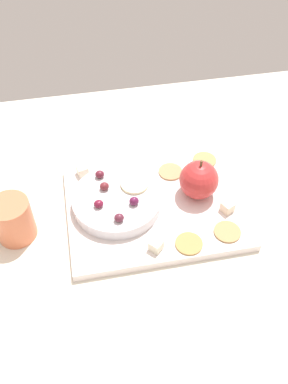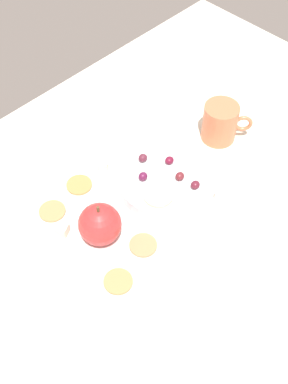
% 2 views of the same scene
% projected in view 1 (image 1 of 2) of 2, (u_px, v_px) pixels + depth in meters
% --- Properties ---
extents(table, '(1.40, 0.82, 0.05)m').
position_uv_depth(table, '(168.00, 207.00, 0.87)').
color(table, silver).
rests_on(table, ground).
extents(platter, '(0.34, 0.27, 0.02)m').
position_uv_depth(platter, '(154.00, 206.00, 0.83)').
color(platter, silver).
rests_on(platter, table).
extents(serving_dish, '(0.17, 0.17, 0.03)m').
position_uv_depth(serving_dish, '(117.00, 201.00, 0.81)').
color(serving_dish, silver).
rests_on(serving_dish, platter).
extents(apple_whole, '(0.08, 0.08, 0.08)m').
position_uv_depth(apple_whole, '(199.00, 180.00, 0.81)').
color(apple_whole, red).
rests_on(apple_whole, platter).
extents(apple_stem, '(0.01, 0.01, 0.01)m').
position_uv_depth(apple_stem, '(201.00, 163.00, 0.78)').
color(apple_stem, brown).
rests_on(apple_stem, apple_whole).
extents(cheese_cube_0, '(0.03, 0.03, 0.02)m').
position_uv_depth(cheese_cube_0, '(156.00, 245.00, 0.74)').
color(cheese_cube_0, white).
rests_on(cheese_cube_0, platter).
extents(cheese_cube_1, '(0.03, 0.03, 0.02)m').
position_uv_depth(cheese_cube_1, '(82.00, 171.00, 0.87)').
color(cheese_cube_1, white).
rests_on(cheese_cube_1, platter).
extents(cheese_cube_2, '(0.03, 0.03, 0.02)m').
position_uv_depth(cheese_cube_2, '(228.00, 207.00, 0.80)').
color(cheese_cube_2, '#F9E4C2').
rests_on(cheese_cube_2, platter).
extents(cracker_0, '(0.05, 0.05, 0.00)m').
position_uv_depth(cracker_0, '(189.00, 244.00, 0.75)').
color(cracker_0, tan).
rests_on(cracker_0, platter).
extents(cracker_1, '(0.05, 0.05, 0.00)m').
position_uv_depth(cracker_1, '(170.00, 172.00, 0.88)').
color(cracker_1, tan).
rests_on(cracker_1, platter).
extents(cracker_2, '(0.05, 0.05, 0.00)m').
position_uv_depth(cracker_2, '(227.00, 232.00, 0.77)').
color(cracker_2, tan).
rests_on(cracker_2, platter).
extents(cracker_3, '(0.05, 0.05, 0.00)m').
position_uv_depth(cracker_3, '(205.00, 160.00, 0.90)').
color(cracker_3, tan).
rests_on(cracker_3, platter).
extents(grape_0, '(0.02, 0.02, 0.02)m').
position_uv_depth(grape_0, '(100.00, 174.00, 0.83)').
color(grape_0, maroon).
rests_on(grape_0, serving_dish).
extents(grape_1, '(0.02, 0.02, 0.02)m').
position_uv_depth(grape_1, '(104.00, 186.00, 0.81)').
color(grape_1, maroon).
rests_on(grape_1, serving_dish).
extents(grape_2, '(0.02, 0.02, 0.01)m').
position_uv_depth(grape_2, '(99.00, 204.00, 0.78)').
color(grape_2, maroon).
rests_on(grape_2, serving_dish).
extents(grape_3, '(0.02, 0.02, 0.02)m').
position_uv_depth(grape_3, '(119.00, 218.00, 0.75)').
color(grape_3, '#5F2536').
rests_on(grape_3, serving_dish).
extents(grape_4, '(0.02, 0.02, 0.02)m').
position_uv_depth(grape_4, '(134.00, 201.00, 0.78)').
color(grape_4, '#5F1B40').
rests_on(grape_4, serving_dish).
extents(apple_slice_0, '(0.06, 0.06, 0.01)m').
position_uv_depth(apple_slice_0, '(135.00, 184.00, 0.82)').
color(apple_slice_0, beige).
rests_on(apple_slice_0, serving_dish).
extents(cup, '(0.09, 0.09, 0.09)m').
position_uv_depth(cup, '(13.00, 219.00, 0.76)').
color(cup, '#DE744D').
rests_on(cup, table).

